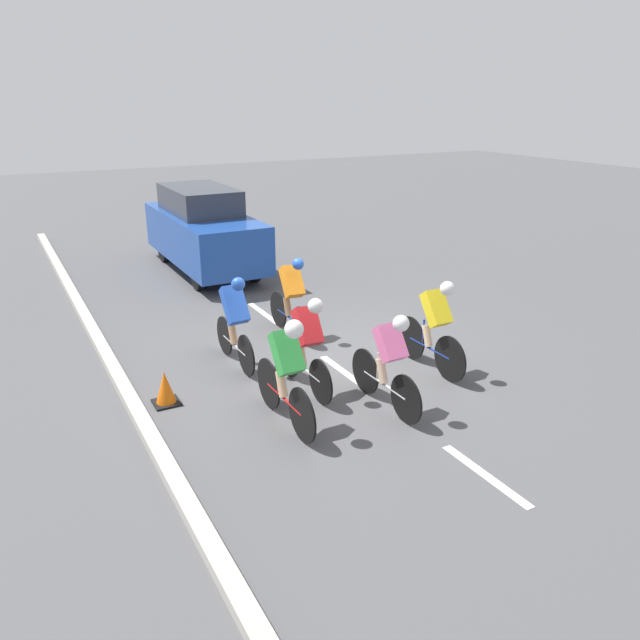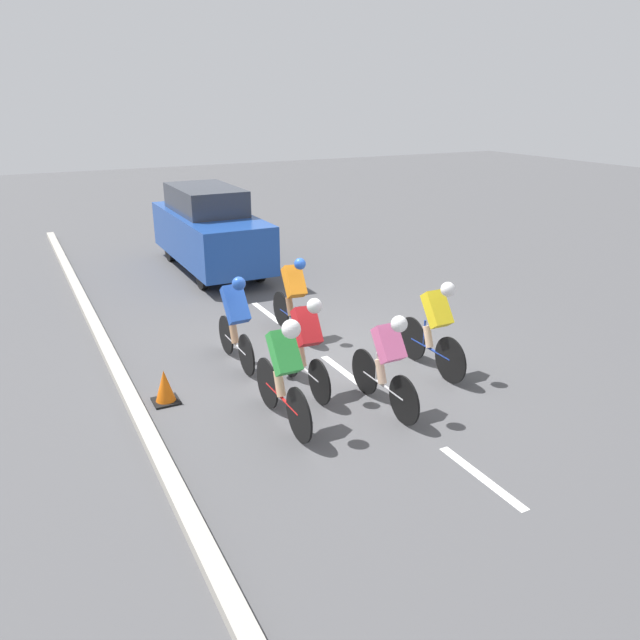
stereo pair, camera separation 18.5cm
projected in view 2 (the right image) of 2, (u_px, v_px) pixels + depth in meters
ground_plane at (326, 358)px, 10.33m from camera, size 60.00×60.00×0.00m
lane_stripe_near at (481, 477)px, 7.12m from camera, size 0.12×1.40×0.01m
lane_stripe_mid at (345, 372)px, 9.80m from camera, size 0.12×1.40×0.01m
lane_stripe_far at (267, 313)px, 12.48m from camera, size 0.12×1.40×0.01m
curb at (138, 413)px, 8.40m from camera, size 0.20×25.55×0.14m
cyclist_orange at (293, 295)px, 11.04m from camera, size 0.35×1.63×1.50m
cyclist_blue at (236, 318)px, 9.79m from camera, size 0.34×1.62×1.54m
cyclist_yellow at (435, 324)px, 9.56m from camera, size 0.32×1.71×1.53m
cyclist_pink at (387, 359)px, 8.39m from camera, size 0.32×1.68×1.46m
cyclist_red at (306, 341)px, 8.93m from camera, size 0.35×1.69×1.50m
cyclist_green at (284, 369)px, 7.96m from camera, size 0.32×1.75×1.56m
support_car at (209, 229)px, 15.17m from camera, size 1.70×4.57×2.03m
traffic_cone at (165, 387)px, 8.78m from camera, size 0.36×0.36×0.49m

